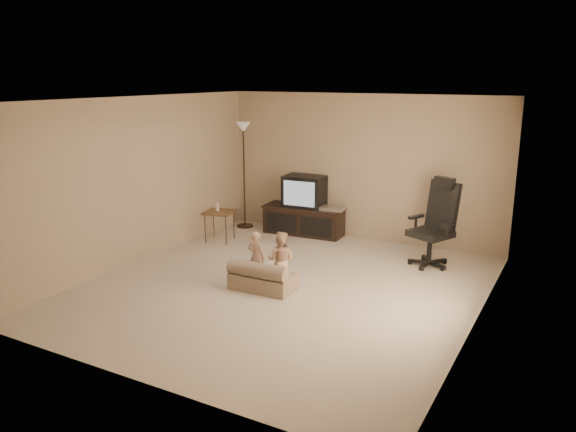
{
  "coord_description": "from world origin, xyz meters",
  "views": [
    {
      "loc": [
        3.49,
        -6.23,
        2.8
      ],
      "look_at": [
        -0.26,
        0.6,
        0.84
      ],
      "focal_mm": 35.0,
      "sensor_mm": 36.0,
      "label": 1
    }
  ],
  "objects_px": {
    "office_chair": "(434,234)",
    "toddler_left": "(256,257)",
    "side_table": "(219,212)",
    "toddler_right": "(281,260)",
    "child_sofa": "(261,278)",
    "floor_lamp": "(244,151)",
    "tv_stand": "(305,210)"
  },
  "relations": [
    {
      "from": "tv_stand",
      "to": "toddler_left",
      "type": "relative_size",
      "value": 2.09
    },
    {
      "from": "side_table",
      "to": "office_chair",
      "type": "bearing_deg",
      "value": 8.07
    },
    {
      "from": "child_sofa",
      "to": "toddler_right",
      "type": "distance_m",
      "value": 0.35
    },
    {
      "from": "floor_lamp",
      "to": "office_chair",
      "type": "bearing_deg",
      "value": -7.49
    },
    {
      "from": "toddler_right",
      "to": "toddler_left",
      "type": "bearing_deg",
      "value": -17.98
    },
    {
      "from": "tv_stand",
      "to": "side_table",
      "type": "height_order",
      "value": "tv_stand"
    },
    {
      "from": "office_chair",
      "to": "child_sofa",
      "type": "relative_size",
      "value": 1.55
    },
    {
      "from": "toddler_left",
      "to": "side_table",
      "type": "bearing_deg",
      "value": -37.79
    },
    {
      "from": "tv_stand",
      "to": "office_chair",
      "type": "height_order",
      "value": "office_chair"
    },
    {
      "from": "office_chair",
      "to": "toddler_left",
      "type": "distance_m",
      "value": 2.73
    },
    {
      "from": "child_sofa",
      "to": "office_chair",
      "type": "bearing_deg",
      "value": 49.1
    },
    {
      "from": "floor_lamp",
      "to": "child_sofa",
      "type": "distance_m",
      "value": 3.5
    },
    {
      "from": "side_table",
      "to": "child_sofa",
      "type": "xyz_separation_m",
      "value": [
        1.84,
        -1.62,
        -0.34
      ]
    },
    {
      "from": "tv_stand",
      "to": "child_sofa",
      "type": "distance_m",
      "value": 2.83
    },
    {
      "from": "office_chair",
      "to": "toddler_right",
      "type": "relative_size",
      "value": 1.69
    },
    {
      "from": "child_sofa",
      "to": "toddler_left",
      "type": "xyz_separation_m",
      "value": [
        -0.23,
        0.23,
        0.2
      ]
    },
    {
      "from": "side_table",
      "to": "toddler_right",
      "type": "distance_m",
      "value": 2.47
    },
    {
      "from": "side_table",
      "to": "child_sofa",
      "type": "relative_size",
      "value": 0.82
    },
    {
      "from": "toddler_left",
      "to": "toddler_right",
      "type": "xyz_separation_m",
      "value": [
        0.4,
        -0.03,
        0.03
      ]
    },
    {
      "from": "tv_stand",
      "to": "child_sofa",
      "type": "bearing_deg",
      "value": -78.49
    },
    {
      "from": "side_table",
      "to": "toddler_left",
      "type": "distance_m",
      "value": 2.13
    },
    {
      "from": "side_table",
      "to": "toddler_right",
      "type": "relative_size",
      "value": 0.9
    },
    {
      "from": "tv_stand",
      "to": "toddler_right",
      "type": "xyz_separation_m",
      "value": [
        0.93,
        -2.52,
        -0.05
      ]
    },
    {
      "from": "side_table",
      "to": "toddler_left",
      "type": "height_order",
      "value": "toddler_left"
    },
    {
      "from": "side_table",
      "to": "toddler_left",
      "type": "xyz_separation_m",
      "value": [
        1.61,
        -1.39,
        -0.14
      ]
    },
    {
      "from": "side_table",
      "to": "floor_lamp",
      "type": "bearing_deg",
      "value": 97.06
    },
    {
      "from": "floor_lamp",
      "to": "child_sofa",
      "type": "height_order",
      "value": "floor_lamp"
    },
    {
      "from": "toddler_right",
      "to": "tv_stand",
      "type": "bearing_deg",
      "value": -83.45
    },
    {
      "from": "toddler_right",
      "to": "child_sofa",
      "type": "bearing_deg",
      "value": 34.54
    },
    {
      "from": "tv_stand",
      "to": "toddler_left",
      "type": "height_order",
      "value": "tv_stand"
    },
    {
      "from": "tv_stand",
      "to": "toddler_left",
      "type": "distance_m",
      "value": 2.54
    },
    {
      "from": "tv_stand",
      "to": "toddler_right",
      "type": "height_order",
      "value": "tv_stand"
    }
  ]
}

